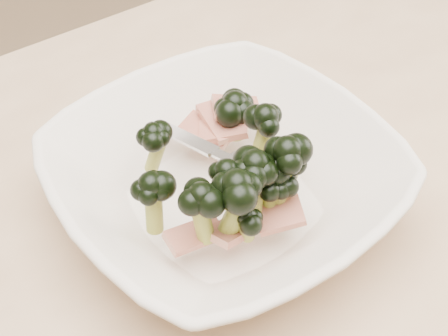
# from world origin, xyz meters

# --- Properties ---
(broccoli_dish) EXTENTS (0.29, 0.29, 0.11)m
(broccoli_dish) POSITION_xyz_m (0.09, 0.05, 0.79)
(broccoli_dish) COLOR beige
(broccoli_dish) RESTS_ON dining_table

